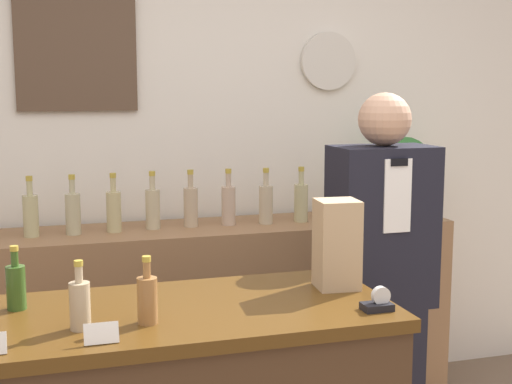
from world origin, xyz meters
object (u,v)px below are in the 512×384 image
potted_plant (403,171)px  paper_bag (337,244)px  shopkeeper (380,291)px  tape_dispenser (378,303)px

potted_plant → paper_bag: 1.47m
paper_bag → shopkeeper: bearing=47.9°
shopkeeper → paper_bag: bearing=-132.1°
potted_plant → paper_bag: bearing=-126.6°
paper_bag → tape_dispenser: bearing=-84.7°
paper_bag → tape_dispenser: size_ratio=3.28×
paper_bag → potted_plant: bearing=53.4°
shopkeeper → paper_bag: (-0.37, -0.41, 0.31)m
shopkeeper → potted_plant: shopkeeper is taller
shopkeeper → potted_plant: 0.99m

